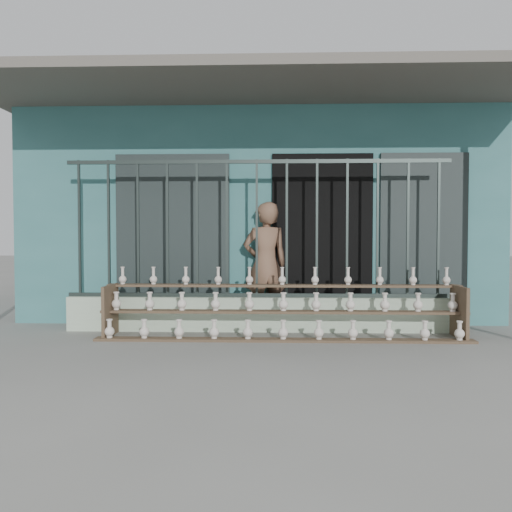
{
  "coord_description": "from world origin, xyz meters",
  "views": [
    {
      "loc": [
        0.21,
        -5.22,
        1.22
      ],
      "look_at": [
        0.0,
        1.0,
        1.0
      ],
      "focal_mm": 35.0,
      "sensor_mm": 36.0,
      "label": 1
    }
  ],
  "objects": [
    {
      "name": "ground",
      "position": [
        0.0,
        0.0,
        0.0
      ],
      "size": [
        60.0,
        60.0,
        0.0
      ],
      "primitive_type": "plane",
      "color": "slate"
    },
    {
      "name": "workshop_building",
      "position": [
        0.0,
        4.23,
        1.62
      ],
      "size": [
        7.4,
        6.6,
        3.21
      ],
      "color": "#336C6D",
      "rests_on": "ground"
    },
    {
      "name": "parapet_wall",
      "position": [
        0.0,
        1.3,
        0.23
      ],
      "size": [
        5.0,
        0.2,
        0.45
      ],
      "primitive_type": "cube",
      "color": "#B4CCAE",
      "rests_on": "ground"
    },
    {
      "name": "security_fence",
      "position": [
        -0.0,
        1.3,
        1.35
      ],
      "size": [
        5.0,
        0.04,
        1.8
      ],
      "color": "#283330",
      "rests_on": "parapet_wall"
    },
    {
      "name": "shelf_rack",
      "position": [
        0.33,
        0.89,
        0.36
      ],
      "size": [
        4.5,
        0.68,
        0.85
      ],
      "color": "brown",
      "rests_on": "ground"
    },
    {
      "name": "elderly_woman",
      "position": [
        0.11,
        1.65,
        0.86
      ],
      "size": [
        0.72,
        0.57,
        1.72
      ],
      "primitive_type": "imported",
      "rotation": [
        0.0,
        0.0,
        3.42
      ],
      "color": "brown",
      "rests_on": "ground"
    }
  ]
}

